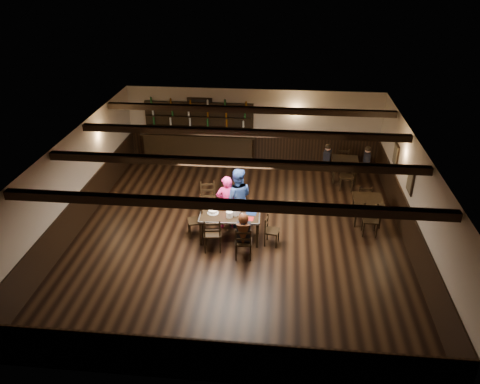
# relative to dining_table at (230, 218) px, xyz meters

# --- Properties ---
(ground) EXTENTS (10.00, 10.00, 0.00)m
(ground) POSITION_rel_dining_table_xyz_m (0.22, 0.28, -0.67)
(ground) COLOR black
(ground) RESTS_ON ground
(room_shell) EXTENTS (9.02, 10.02, 2.71)m
(room_shell) POSITION_rel_dining_table_xyz_m (0.23, 0.32, 1.07)
(room_shell) COLOR #C0B39F
(room_shell) RESTS_ON ground
(dining_table) EXTENTS (1.63, 0.85, 0.75)m
(dining_table) POSITION_rel_dining_table_xyz_m (0.00, 0.00, 0.00)
(dining_table) COLOR black
(dining_table) RESTS_ON ground
(chair_near_left) EXTENTS (0.50, 0.49, 0.97)m
(chair_near_left) POSITION_rel_dining_table_xyz_m (-0.38, -0.60, -0.11)
(chair_near_left) COLOR black
(chair_near_left) RESTS_ON ground
(chair_near_right) EXTENTS (0.45, 0.43, 0.91)m
(chair_near_right) POSITION_rel_dining_table_xyz_m (0.44, -0.85, -0.14)
(chair_near_right) COLOR black
(chair_near_right) RESTS_ON ground
(chair_end_left) EXTENTS (0.50, 0.52, 0.89)m
(chair_end_left) POSITION_rel_dining_table_xyz_m (-0.89, 0.15, -0.16)
(chair_end_left) COLOR black
(chair_end_left) RESTS_ON ground
(chair_end_right) EXTENTS (0.42, 0.43, 0.81)m
(chair_end_right) POSITION_rel_dining_table_xyz_m (1.06, -0.11, -0.20)
(chair_end_right) COLOR black
(chair_end_right) RESTS_ON ground
(chair_far_pushed) EXTENTS (0.53, 0.51, 0.97)m
(chair_far_pushed) POSITION_rel_dining_table_xyz_m (-0.82, 1.40, -0.11)
(chair_far_pushed) COLOR black
(chair_far_pushed) RESTS_ON ground
(woman_pink) EXTENTS (0.65, 0.50, 1.59)m
(woman_pink) POSITION_rel_dining_table_xyz_m (-0.16, 0.60, 0.12)
(woman_pink) COLOR #FF2CA8
(woman_pink) RESTS_ON ground
(man_blue) EXTENTS (0.89, 0.72, 1.75)m
(man_blue) POSITION_rel_dining_table_xyz_m (0.12, 0.76, 0.20)
(man_blue) COLOR navy
(man_blue) RESTS_ON ground
(seated_person) EXTENTS (0.35, 0.52, 0.85)m
(seated_person) POSITION_rel_dining_table_xyz_m (0.44, -0.79, 0.17)
(seated_person) COLOR black
(seated_person) RESTS_ON ground
(cake) EXTENTS (0.30, 0.30, 0.09)m
(cake) POSITION_rel_dining_table_xyz_m (-0.46, 0.07, 0.12)
(cake) COLOR white
(cake) RESTS_ON dining_table
(plate_stack_a) EXTENTS (0.17, 0.17, 0.16)m
(plate_stack_a) POSITION_rel_dining_table_xyz_m (0.00, -0.10, 0.16)
(plate_stack_a) COLOR white
(plate_stack_a) RESTS_ON dining_table
(plate_stack_b) EXTENTS (0.19, 0.19, 0.22)m
(plate_stack_b) POSITION_rel_dining_table_xyz_m (0.14, 0.03, 0.19)
(plate_stack_b) COLOR white
(plate_stack_b) RESTS_ON dining_table
(tea_light) EXTENTS (0.05, 0.05, 0.06)m
(tea_light) POSITION_rel_dining_table_xyz_m (0.06, 0.12, 0.10)
(tea_light) COLOR #A5A8AD
(tea_light) RESTS_ON dining_table
(salt_shaker) EXTENTS (0.04, 0.04, 0.09)m
(salt_shaker) POSITION_rel_dining_table_xyz_m (0.33, -0.03, 0.13)
(salt_shaker) COLOR silver
(salt_shaker) RESTS_ON dining_table
(pepper_shaker) EXTENTS (0.04, 0.04, 0.10)m
(pepper_shaker) POSITION_rel_dining_table_xyz_m (0.45, -0.09, 0.13)
(pepper_shaker) COLOR #A5A8AD
(pepper_shaker) RESTS_ON dining_table
(drink_glass) EXTENTS (0.06, 0.06, 0.10)m
(drink_glass) POSITION_rel_dining_table_xyz_m (0.24, 0.13, 0.13)
(drink_glass) COLOR silver
(drink_glass) RESTS_ON dining_table
(menu_red) EXTENTS (0.31, 0.22, 0.00)m
(menu_red) POSITION_rel_dining_table_xyz_m (0.49, -0.13, 0.08)
(menu_red) COLOR #A01113
(menu_red) RESTS_ON dining_table
(menu_blue) EXTENTS (0.29, 0.22, 0.00)m
(menu_blue) POSITION_rel_dining_table_xyz_m (0.55, 0.14, 0.08)
(menu_blue) COLOR #0E1E47
(menu_blue) RESTS_ON dining_table
(bar_counter) EXTENTS (4.09, 0.70, 2.20)m
(bar_counter) POSITION_rel_dining_table_xyz_m (-1.71, 5.00, 0.05)
(bar_counter) COLOR black
(bar_counter) RESTS_ON ground
(back_table_a) EXTENTS (0.83, 0.83, 0.75)m
(back_table_a) POSITION_rel_dining_table_xyz_m (3.78, 1.30, -0.02)
(back_table_a) COLOR black
(back_table_a) RESTS_ON ground
(back_table_b) EXTENTS (0.91, 0.91, 0.75)m
(back_table_b) POSITION_rel_dining_table_xyz_m (3.41, 4.00, -0.02)
(back_table_b) COLOR black
(back_table_b) RESTS_ON ground
(bg_patron_left) EXTENTS (0.30, 0.41, 0.76)m
(bg_patron_left) POSITION_rel_dining_table_xyz_m (2.82, 4.15, 0.17)
(bg_patron_left) COLOR black
(bg_patron_left) RESTS_ON ground
(bg_patron_right) EXTENTS (0.27, 0.38, 0.73)m
(bg_patron_right) POSITION_rel_dining_table_xyz_m (4.13, 4.14, 0.16)
(bg_patron_right) COLOR black
(bg_patron_right) RESTS_ON ground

